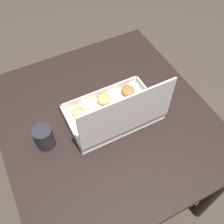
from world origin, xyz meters
TOP-DOWN VIEW (x-y plane):
  - ground_plane at (0.00, 0.00)m, footprint 8.00×8.00m
  - dining_table at (0.00, 0.00)m, footprint 0.93×0.99m
  - donut_box at (-0.03, 0.03)m, footprint 0.41×0.26m
  - coffee_mug at (0.28, 0.01)m, footprint 0.08×0.08m

SIDE VIEW (x-z plane):
  - ground_plane at x=0.00m, z-range 0.00..0.00m
  - dining_table at x=0.00m, z-range 0.27..1.04m
  - donut_box at x=-0.03m, z-range 0.68..0.95m
  - coffee_mug at x=0.28m, z-range 0.77..0.87m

